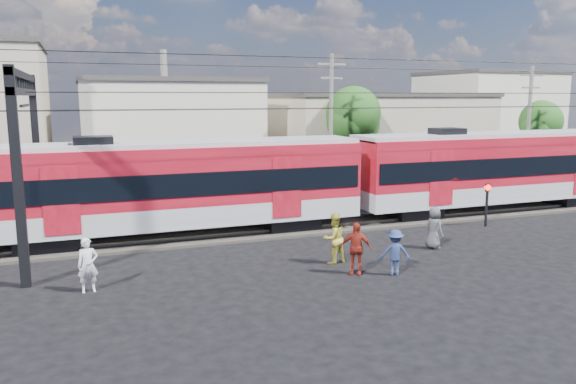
% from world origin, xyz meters
% --- Properties ---
extents(ground, '(120.00, 120.00, 0.00)m').
position_xyz_m(ground, '(0.00, 0.00, 0.00)').
color(ground, black).
rests_on(ground, ground).
extents(track_bed, '(70.00, 3.40, 0.12)m').
position_xyz_m(track_bed, '(0.00, 8.00, 0.06)').
color(track_bed, '#2D2823').
rests_on(track_bed, ground).
extents(rail_near, '(70.00, 0.12, 0.12)m').
position_xyz_m(rail_near, '(0.00, 7.25, 0.18)').
color(rail_near, '#59544C').
rests_on(rail_near, track_bed).
extents(rail_far, '(70.00, 0.12, 0.12)m').
position_xyz_m(rail_far, '(0.00, 8.75, 0.18)').
color(rail_far, '#59544C').
rests_on(rail_far, track_bed).
extents(commuter_train, '(50.30, 3.08, 4.17)m').
position_xyz_m(commuter_train, '(-4.21, 8.00, 2.40)').
color(commuter_train, black).
rests_on(commuter_train, ground).
extents(catenary, '(70.00, 9.30, 7.52)m').
position_xyz_m(catenary, '(-8.65, 8.00, 5.14)').
color(catenary, black).
rests_on(catenary, ground).
extents(building_midwest, '(12.24, 12.24, 7.30)m').
position_xyz_m(building_midwest, '(-2.00, 27.00, 3.66)').
color(building_midwest, beige).
rests_on(building_midwest, ground).
extents(building_mideast, '(16.32, 10.20, 6.30)m').
position_xyz_m(building_mideast, '(14.00, 24.00, 3.16)').
color(building_mideast, tan).
rests_on(building_mideast, ground).
extents(building_east, '(10.20, 10.20, 8.30)m').
position_xyz_m(building_east, '(28.00, 28.00, 4.16)').
color(building_east, beige).
rests_on(building_east, ground).
extents(utility_pole_mid, '(1.80, 0.24, 8.50)m').
position_xyz_m(utility_pole_mid, '(6.00, 15.00, 4.53)').
color(utility_pole_mid, slate).
rests_on(utility_pole_mid, ground).
extents(utility_pole_east, '(1.80, 0.24, 8.00)m').
position_xyz_m(utility_pole_east, '(20.00, 14.00, 4.28)').
color(utility_pole_east, slate).
rests_on(utility_pole_east, ground).
extents(tree_near, '(3.82, 3.64, 6.72)m').
position_xyz_m(tree_near, '(9.19, 18.09, 4.66)').
color(tree_near, '#382619').
rests_on(tree_near, ground).
extents(tree_far, '(3.36, 3.12, 5.76)m').
position_xyz_m(tree_far, '(24.19, 17.09, 3.99)').
color(tree_far, '#382619').
rests_on(tree_far, ground).
extents(pedestrian_a, '(0.67, 0.47, 1.73)m').
position_xyz_m(pedestrian_a, '(-8.10, 2.28, 0.87)').
color(pedestrian_a, silver).
rests_on(pedestrian_a, ground).
extents(pedestrian_b, '(1.02, 0.86, 1.86)m').
position_xyz_m(pedestrian_b, '(0.38, 2.41, 0.93)').
color(pedestrian_b, gold).
rests_on(pedestrian_b, ground).
extents(pedestrian_c, '(1.17, 0.92, 1.59)m').
position_xyz_m(pedestrian_c, '(1.75, 0.42, 0.79)').
color(pedestrian_c, navy).
rests_on(pedestrian_c, ground).
extents(pedestrian_d, '(1.14, 0.95, 1.82)m').
position_xyz_m(pedestrian_d, '(0.54, 0.98, 0.91)').
color(pedestrian_d, maroon).
rests_on(pedestrian_d, ground).
extents(pedestrian_e, '(0.69, 0.91, 1.68)m').
position_xyz_m(pedestrian_e, '(5.00, 2.84, 0.84)').
color(pedestrian_e, '#48484C').
rests_on(pedestrian_e, ground).
extents(crossing_signal, '(0.30, 0.30, 2.04)m').
position_xyz_m(crossing_signal, '(9.56, 5.24, 1.42)').
color(crossing_signal, black).
rests_on(crossing_signal, ground).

